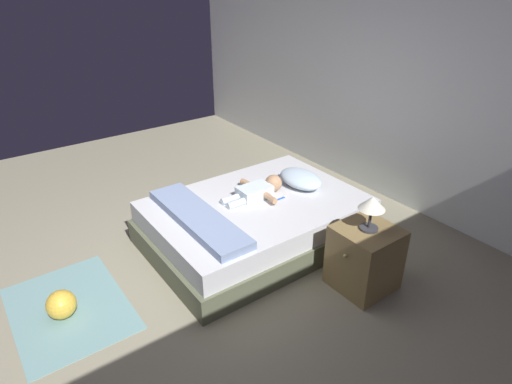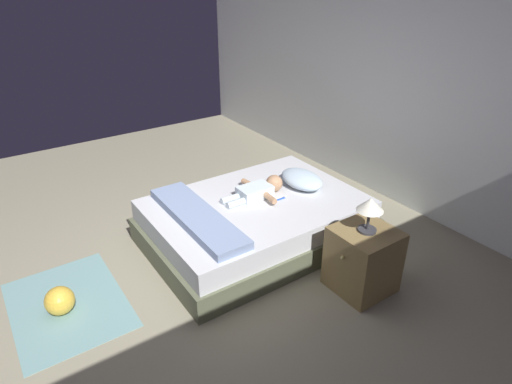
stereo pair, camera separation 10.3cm
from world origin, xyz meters
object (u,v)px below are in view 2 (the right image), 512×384
(bed, at_px, (256,221))
(lamp, at_px, (370,207))
(baby, at_px, (259,190))
(toothbrush, at_px, (281,199))
(nightstand, at_px, (363,260))
(pillow, at_px, (302,179))
(toy_ball, at_px, (60,301))

(bed, bearing_deg, lamp, 16.62)
(bed, distance_m, baby, 0.31)
(bed, distance_m, lamp, 1.29)
(toothbrush, height_order, nightstand, nightstand)
(pillow, relative_size, lamp, 1.71)
(nightstand, xyz_separation_m, toy_ball, (-1.12, -2.20, -0.16))
(nightstand, xyz_separation_m, lamp, (0.00, 0.00, 0.51))
(baby, distance_m, toy_ball, 2.00)
(bed, xyz_separation_m, baby, (-0.08, 0.09, 0.29))
(toy_ball, bearing_deg, pillow, 89.77)
(baby, relative_size, toy_ball, 2.89)
(bed, relative_size, baby, 3.12)
(nightstand, bearing_deg, bed, -163.39)
(bed, bearing_deg, toothbrush, 63.90)
(bed, xyz_separation_m, toy_ball, (-0.02, -1.87, -0.09))
(pillow, distance_m, nightstand, 1.16)
(nightstand, relative_size, toy_ball, 2.46)
(pillow, distance_m, toothbrush, 0.38)
(pillow, bearing_deg, toy_ball, -90.23)
(pillow, height_order, toothbrush, pillow)
(baby, bearing_deg, toy_ball, -88.24)
(bed, xyz_separation_m, pillow, (-0.01, 0.57, 0.30))
(toy_ball, bearing_deg, baby, 91.76)
(bed, height_order, toothbrush, toothbrush)
(lamp, distance_m, toy_ball, 2.56)
(bed, distance_m, pillow, 0.65)
(bed, distance_m, toy_ball, 1.87)
(baby, bearing_deg, bed, -50.24)
(toy_ball, bearing_deg, toothbrush, 86.60)
(pillow, relative_size, nightstand, 0.91)
(toothbrush, bearing_deg, bed, -116.10)
(toothbrush, bearing_deg, nightstand, 6.17)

